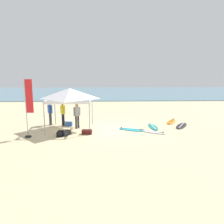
{
  "coord_description": "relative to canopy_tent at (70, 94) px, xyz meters",
  "views": [
    {
      "loc": [
        -0.51,
        -13.31,
        3.49
      ],
      "look_at": [
        0.01,
        0.97,
        1.0
      ],
      "focal_mm": 32.67,
      "sensor_mm": 36.0,
      "label": 1
    }
  ],
  "objects": [
    {
      "name": "person_blue",
      "position": [
        -1.68,
        1.22,
        -1.4
      ],
      "size": [
        0.39,
        0.46,
        1.71
      ],
      "color": "#383842",
      "rests_on": "ground"
    },
    {
      "name": "gear_bag_near_tent",
      "position": [
        -0.38,
        -1.65,
        -2.25
      ],
      "size": [
        0.32,
        0.6,
        0.28
      ],
      "primitive_type": "cube",
      "rotation": [
        0.0,
        0.0,
        1.57
      ],
      "color": "black",
      "rests_on": "ground"
    },
    {
      "name": "gear_bag_by_pole",
      "position": [
        1.18,
        -1.31,
        -2.25
      ],
      "size": [
        0.63,
        0.38,
        0.28
      ],
      "primitive_type": "cube",
      "rotation": [
        0.0,
        0.0,
        3.04
      ],
      "color": "#4C1919",
      "rests_on": "ground"
    },
    {
      "name": "person_grey",
      "position": [
        0.4,
        0.13,
        -1.4
      ],
      "size": [
        0.44,
        0.4,
        1.71
      ],
      "color": "#2D2D33",
      "rests_on": "ground"
    },
    {
      "name": "surfboard_white",
      "position": [
        5.24,
        -1.0,
        -2.35
      ],
      "size": [
        1.85,
        1.53,
        0.19
      ],
      "color": "white",
      "rests_on": "ground"
    },
    {
      "name": "surfboard_cyan",
      "position": [
        4.08,
        -0.48,
        -2.35
      ],
      "size": [
        1.95,
        1.2,
        0.19
      ],
      "color": "#23B2CC",
      "rests_on": "ground"
    },
    {
      "name": "person_yellow",
      "position": [
        -0.7,
        0.92,
        -1.4
      ],
      "size": [
        0.38,
        0.47,
        1.71
      ],
      "color": "black",
      "rests_on": "ground"
    },
    {
      "name": "canopy_tent",
      "position": [
        0.0,
        0.0,
        0.0
      ],
      "size": [
        2.83,
        2.83,
        2.75
      ],
      "color": "#B7B7BC",
      "rests_on": "ground"
    },
    {
      "name": "surfboard_black",
      "position": [
        7.76,
        0.49,
        -2.35
      ],
      "size": [
        1.64,
        2.13,
        0.19
      ],
      "color": "black",
      "rests_on": "ground"
    },
    {
      "name": "sea",
      "position": [
        2.79,
        33.2,
        -2.34
      ],
      "size": [
        80.0,
        36.0,
        0.1
      ],
      "primitive_type": "cube",
      "color": "#568499",
      "rests_on": "ground"
    },
    {
      "name": "surfboard_orange",
      "position": [
        7.44,
        1.8,
        -2.35
      ],
      "size": [
        1.43,
        1.99,
        0.19
      ],
      "color": "orange",
      "rests_on": "ground"
    },
    {
      "name": "cooler_box",
      "position": [
        -0.3,
        0.84,
        -2.19
      ],
      "size": [
        0.5,
        0.36,
        0.39
      ],
      "color": "#2D60B7",
      "rests_on": "ground"
    },
    {
      "name": "gear_bag_on_sand",
      "position": [
        -0.07,
        -1.51,
        -2.25
      ],
      "size": [
        0.57,
        0.68,
        0.28
      ],
      "primitive_type": "cube",
      "rotation": [
        0.0,
        0.0,
        1.05
      ],
      "color": "#232328",
      "rests_on": "ground"
    },
    {
      "name": "surfboard_teal",
      "position": [
        5.65,
        0.28,
        -2.35
      ],
      "size": [
        0.54,
        1.96,
        0.19
      ],
      "color": "#19847F",
      "rests_on": "ground"
    },
    {
      "name": "banner_flag",
      "position": [
        -2.08,
        -1.85,
        -0.81
      ],
      "size": [
        0.6,
        0.36,
        3.4
      ],
      "color": "#99999E",
      "rests_on": "ground"
    },
    {
      "name": "ground_plane",
      "position": [
        2.79,
        -0.15,
        -2.39
      ],
      "size": [
        80.0,
        80.0,
        0.0
      ],
      "primitive_type": "plane",
      "color": "beige"
    }
  ]
}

